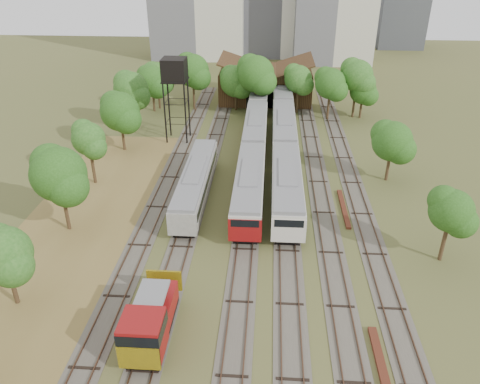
# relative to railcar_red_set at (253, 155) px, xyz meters

# --- Properties ---
(ground) EXTENTS (240.00, 240.00, 0.00)m
(ground) POSITION_rel_railcar_red_set_xyz_m (2.00, -27.77, -2.04)
(ground) COLOR #475123
(ground) RESTS_ON ground
(dry_grass_patch) EXTENTS (14.00, 60.00, 0.04)m
(dry_grass_patch) POSITION_rel_railcar_red_set_xyz_m (-16.00, -19.77, -2.02)
(dry_grass_patch) COLOR brown
(dry_grass_patch) RESTS_ON ground
(tracks) EXTENTS (24.60, 80.00, 0.19)m
(tracks) POSITION_rel_railcar_red_set_xyz_m (1.33, -2.77, -2.00)
(tracks) COLOR #4C473D
(tracks) RESTS_ON ground
(railcar_red_set) EXTENTS (3.11, 34.58, 3.85)m
(railcar_red_set) POSITION_rel_railcar_red_set_xyz_m (0.00, 0.00, 0.00)
(railcar_red_set) COLOR black
(railcar_red_set) RESTS_ON ground
(railcar_green_set) EXTENTS (3.22, 52.08, 3.99)m
(railcar_green_set) POSITION_rel_railcar_red_set_xyz_m (4.00, 8.85, 0.07)
(railcar_green_set) COLOR black
(railcar_green_set) RESTS_ON ground
(railcar_rear) EXTENTS (2.97, 16.08, 3.67)m
(railcar_rear) POSITION_rel_railcar_red_set_xyz_m (0.00, 27.25, -0.09)
(railcar_rear) COLOR black
(railcar_rear) RESTS_ON ground
(shunter_locomotive) EXTENTS (2.84, 8.10, 3.72)m
(shunter_locomotive) POSITION_rel_railcar_red_set_xyz_m (-6.00, -29.15, -0.24)
(shunter_locomotive) COLOR black
(shunter_locomotive) RESTS_ON ground
(old_grey_coach) EXTENTS (2.83, 18.00, 3.49)m
(old_grey_coach) POSITION_rel_railcar_red_set_xyz_m (-6.00, -7.59, -0.13)
(old_grey_coach) COLOR black
(old_grey_coach) RESTS_ON ground
(water_tower) EXTENTS (3.37, 3.37, 11.64)m
(water_tower) POSITION_rel_railcar_red_set_xyz_m (-11.19, 9.75, 7.78)
(water_tower) COLOR black
(water_tower) RESTS_ON ground
(rail_pile_near) EXTENTS (0.60, 8.95, 0.30)m
(rail_pile_near) POSITION_rel_railcar_red_set_xyz_m (10.00, -31.40, -1.89)
(rail_pile_near) COLOR #572718
(rail_pile_near) RESTS_ON ground
(rail_pile_far) EXTENTS (0.50, 8.08, 0.26)m
(rail_pile_far) POSITION_rel_railcar_red_set_xyz_m (10.20, -9.14, -1.91)
(rail_pile_far) COLOR #572718
(rail_pile_far) RESTS_ON ground
(maintenance_shed) EXTENTS (16.45, 11.55, 7.58)m
(maintenance_shed) POSITION_rel_railcar_red_set_xyz_m (1.00, 30.20, 0.88)
(maintenance_shed) COLOR #342113
(maintenance_shed) RESTS_ON ground
(tree_band_left) EXTENTS (6.33, 61.59, 8.74)m
(tree_band_left) POSITION_rel_railcar_red_set_xyz_m (-17.95, -2.16, 3.52)
(tree_band_left) COLOR #382616
(tree_band_left) RESTS_ON ground
(tree_band_far) EXTENTS (37.63, 8.78, 9.83)m
(tree_band_far) POSITION_rel_railcar_red_set_xyz_m (-0.81, 22.32, 4.06)
(tree_band_far) COLOR #382616
(tree_band_far) RESTS_ON ground
(tree_band_right) EXTENTS (5.74, 42.84, 7.35)m
(tree_band_right) POSITION_rel_railcar_red_set_xyz_m (16.71, 1.95, 2.81)
(tree_band_right) COLOR #382616
(tree_band_right) RESTS_ON ground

